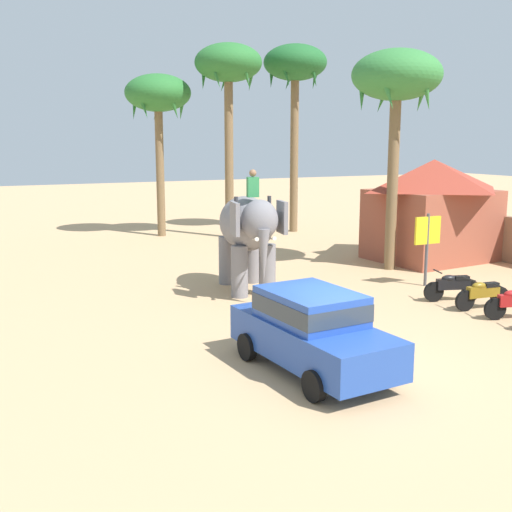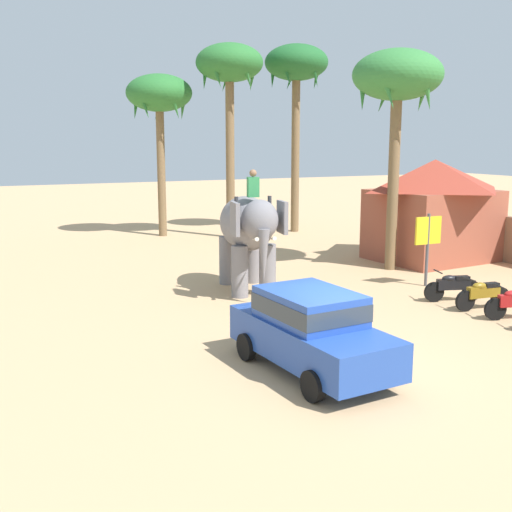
{
  "view_description": "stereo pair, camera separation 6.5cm",
  "coord_description": "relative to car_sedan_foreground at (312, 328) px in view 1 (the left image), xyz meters",
  "views": [
    {
      "loc": [
        -6.87,
        -10.48,
        4.75
      ],
      "look_at": [
        0.38,
        4.82,
        1.6
      ],
      "focal_mm": 43.88,
      "sensor_mm": 36.0,
      "label": 1
    },
    {
      "loc": [
        -6.81,
        -10.5,
        4.75
      ],
      "look_at": [
        0.38,
        4.82,
        1.6
      ],
      "focal_mm": 43.88,
      "sensor_mm": 36.0,
      "label": 2
    }
  ],
  "objects": [
    {
      "name": "ground_plane",
      "position": [
        0.51,
        -0.24,
        -0.93
      ],
      "size": [
        120.0,
        120.0,
        0.0
      ],
      "primitive_type": "plane",
      "color": "tan"
    },
    {
      "name": "signboard_yellow",
      "position": [
        7.33,
        5.11,
        0.76
      ],
      "size": [
        1.0,
        0.1,
        2.4
      ],
      "color": "#4C4C51",
      "rests_on": "ground"
    },
    {
      "name": "palm_tree_left_of_road",
      "position": [
        5.6,
        17.57,
        7.1
      ],
      "size": [
        3.2,
        3.2,
        9.25
      ],
      "color": "brown",
      "rests_on": "ground"
    },
    {
      "name": "car_sedan_foreground",
      "position": [
        0.0,
        0.0,
        0.0
      ],
      "size": [
        2.12,
        4.22,
        1.7
      ],
      "color": "#23479E",
      "rests_on": "ground"
    },
    {
      "name": "roadside_hut",
      "position": [
        10.6,
        8.68,
        1.2
      ],
      "size": [
        5.35,
        4.63,
        4.0
      ],
      "color": "#994C38",
      "rests_on": "ground"
    },
    {
      "name": "palm_tree_behind_elephant",
      "position": [
        7.95,
        7.83,
        5.86
      ],
      "size": [
        3.2,
        3.2,
        7.91
      ],
      "color": "brown",
      "rests_on": "ground"
    },
    {
      "name": "palm_tree_near_hut",
      "position": [
        2.69,
        19.46,
        5.84
      ],
      "size": [
        3.2,
        3.2,
        7.89
      ],
      "color": "brown",
      "rests_on": "ground"
    },
    {
      "name": "motorcycle_far_in_row",
      "position": [
        6.84,
        2.09,
        -0.46
      ],
      "size": [
        1.8,
        0.55,
        0.94
      ],
      "color": "black",
      "rests_on": "ground"
    },
    {
      "name": "elephant_with_mahout",
      "position": [
        1.74,
        6.95,
        1.06
      ],
      "size": [
        2.18,
        4.0,
        3.88
      ],
      "color": "slate",
      "rests_on": "ground"
    },
    {
      "name": "motorcycle_end_of_row",
      "position": [
        6.74,
        3.18,
        -0.46
      ],
      "size": [
        1.75,
        0.72,
        0.94
      ],
      "color": "black",
      "rests_on": "ground"
    },
    {
      "name": "palm_tree_far_back",
      "position": [
        9.43,
        17.98,
        7.32
      ],
      "size": [
        3.2,
        3.2,
        9.49
      ],
      "color": "brown",
      "rests_on": "ground"
    }
  ]
}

